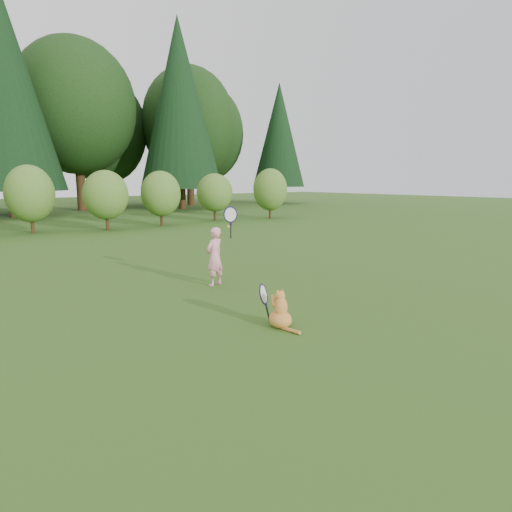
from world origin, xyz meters
TOP-DOWN VIEW (x-y plane):
  - ground at (0.00, 0.00)m, footprint 100.00×100.00m
  - shrub_row at (0.00, 13.00)m, footprint 28.00×3.00m
  - woodland_backdrop at (0.00, 23.00)m, footprint 48.00×10.00m
  - child at (-0.09, 1.75)m, footprint 0.67×0.42m
  - cat at (-0.72, -0.91)m, footprint 0.53×0.81m
  - tennis_ball at (0.18, 1.65)m, footprint 0.07×0.07m

SIDE VIEW (x-z plane):
  - ground at x=0.00m, z-range 0.00..0.00m
  - cat at x=-0.72m, z-range -0.09..0.66m
  - child at x=-0.09m, z-range -0.26..1.50m
  - tennis_ball at x=0.18m, z-range 1.15..1.22m
  - shrub_row at x=0.00m, z-range 0.00..2.80m
  - woodland_backdrop at x=0.00m, z-range 0.00..15.00m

